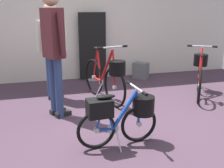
# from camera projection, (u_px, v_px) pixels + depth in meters

# --- Properties ---
(ground_plane) EXTENTS (7.30, 7.30, 0.00)m
(ground_plane) POSITION_uv_depth(u_px,v_px,m) (120.00, 124.00, 3.70)
(ground_plane) COLOR #473342
(back_wall) EXTENTS (7.30, 0.10, 3.13)m
(back_wall) POSITION_uv_depth(u_px,v_px,m) (85.00, 8.00, 5.74)
(back_wall) COLOR silver
(back_wall) RESTS_ON ground_plane
(floor_banner_stand) EXTENTS (0.60, 0.36, 1.47)m
(floor_banner_stand) POSITION_uv_depth(u_px,v_px,m) (93.00, 51.00, 5.84)
(floor_banner_stand) COLOR #B7B7BC
(floor_banner_stand) RESTS_ON ground_plane
(folding_bike_foreground) EXTENTS (0.99, 0.53, 0.70)m
(folding_bike_foreground) POSITION_uv_depth(u_px,v_px,m) (122.00, 114.00, 3.05)
(folding_bike_foreground) COLOR black
(folding_bike_foreground) RESTS_ON ground_plane
(display_bike_left) EXTENTS (0.54, 1.40, 1.00)m
(display_bike_left) POSITION_uv_depth(u_px,v_px,m) (107.00, 77.00, 4.44)
(display_bike_left) COLOR black
(display_bike_left) RESTS_ON ground_plane
(display_bike_right) EXTENTS (0.77, 1.11, 0.91)m
(display_bike_right) POSITION_uv_depth(u_px,v_px,m) (200.00, 73.00, 4.84)
(display_bike_right) COLOR black
(display_bike_right) RESTS_ON ground_plane
(visitor_near_wall) EXTENTS (0.37, 0.49, 1.82)m
(visitor_near_wall) POSITION_uv_depth(u_px,v_px,m) (54.00, 45.00, 3.70)
(visitor_near_wall) COLOR navy
(visitor_near_wall) RESTS_ON ground_plane
(visitor_browsing) EXTENTS (0.54, 0.28, 1.66)m
(visitor_browsing) POSITION_uv_depth(u_px,v_px,m) (53.00, 45.00, 4.48)
(visitor_browsing) COLOR navy
(visitor_browsing) RESTS_ON ground_plane
(backpack_on_floor) EXTENTS (0.38, 0.39, 0.37)m
(backpack_on_floor) POSITION_uv_depth(u_px,v_px,m) (141.00, 71.00, 6.04)
(backpack_on_floor) COLOR slate
(backpack_on_floor) RESTS_ON ground_plane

